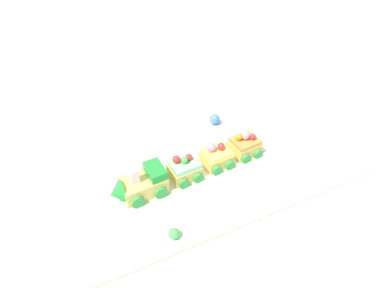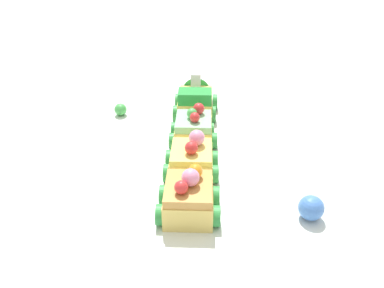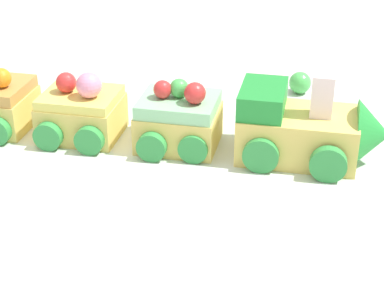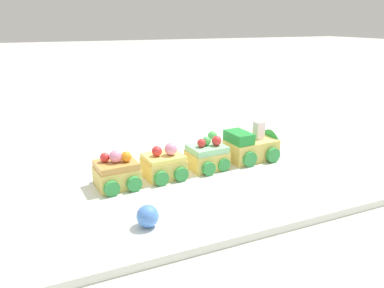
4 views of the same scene
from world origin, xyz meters
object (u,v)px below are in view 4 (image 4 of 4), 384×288
(gumball_green, at_px, (212,136))
(cake_car_caramel, at_px, (117,173))
(cake_car_mint, at_px, (207,156))
(cake_car_lemon, at_px, (164,165))
(gumball_blue, at_px, (148,216))
(cake_train_locomotive, at_px, (255,146))

(gumball_green, bearing_deg, cake_car_caramel, -148.73)
(cake_car_mint, distance_m, cake_car_caramel, 0.17)
(cake_car_lemon, distance_m, gumball_blue, 0.17)
(cake_train_locomotive, height_order, cake_car_lemon, cake_train_locomotive)
(cake_train_locomotive, xyz_separation_m, cake_car_mint, (-0.11, -0.01, -0.00))
(cake_train_locomotive, relative_size, cake_car_caramel, 1.60)
(cake_car_mint, distance_m, gumball_green, 0.17)
(cake_train_locomotive, height_order, gumball_blue, cake_train_locomotive)
(cake_car_lemon, distance_m, cake_car_caramel, 0.08)
(cake_train_locomotive, xyz_separation_m, gumball_green, (-0.02, 0.13, -0.01))
(cake_train_locomotive, xyz_separation_m, gumball_blue, (-0.27, -0.16, -0.01))
(cake_car_caramel, bearing_deg, gumball_green, 27.20)
(cake_car_mint, height_order, gumball_green, cake_car_mint)
(cake_car_caramel, height_order, gumball_green, cake_car_caramel)
(cake_car_mint, height_order, cake_car_caramel, cake_car_caramel)
(cake_train_locomotive, relative_size, gumball_blue, 4.12)
(cake_car_lemon, xyz_separation_m, gumball_green, (0.17, 0.15, -0.01))
(gumball_green, bearing_deg, cake_car_lemon, -138.93)
(cake_train_locomotive, bearing_deg, gumball_blue, -153.10)
(gumball_green, bearing_deg, cake_car_mint, -120.51)
(cake_train_locomotive, relative_size, gumball_green, 5.58)
(cake_train_locomotive, distance_m, cake_car_lemon, 0.20)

